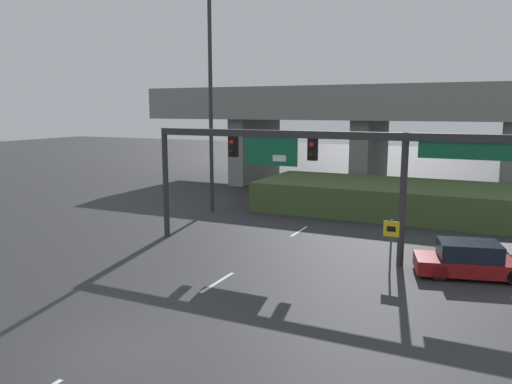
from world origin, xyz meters
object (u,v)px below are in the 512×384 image
(highway_light_pole_near, at_px, (210,69))
(parked_sedan_near_right, at_px, (471,261))
(speed_limit_sign, at_px, (391,239))
(signal_gantry, at_px, (301,154))

(highway_light_pole_near, height_order, parked_sedan_near_right, highway_light_pole_near)
(speed_limit_sign, xyz_separation_m, highway_light_pole_near, (-12.56, 7.83, 7.33))
(speed_limit_sign, relative_size, highway_light_pole_near, 0.13)
(signal_gantry, height_order, highway_light_pole_near, highway_light_pole_near)
(speed_limit_sign, bearing_deg, highway_light_pole_near, 148.05)
(highway_light_pole_near, bearing_deg, speed_limit_sign, -31.95)
(signal_gantry, bearing_deg, parked_sedan_near_right, -1.61)
(signal_gantry, relative_size, highway_light_pole_near, 0.94)
(speed_limit_sign, distance_m, parked_sedan_near_right, 3.20)
(signal_gantry, xyz_separation_m, speed_limit_sign, (4.25, -1.39, -3.01))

